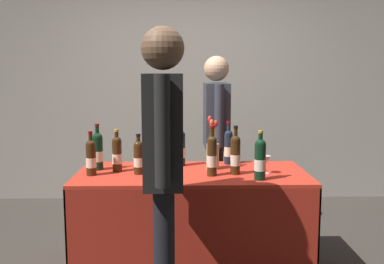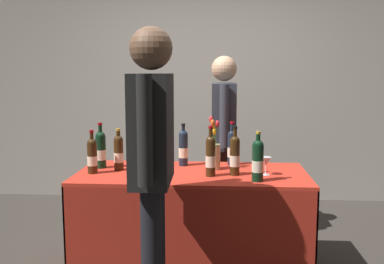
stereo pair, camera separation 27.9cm
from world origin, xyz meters
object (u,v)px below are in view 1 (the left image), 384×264
Objects in this scene: featured_wine_bottle at (117,153)px; taster_foreground_right at (164,150)px; display_bottle_0 at (91,157)px; flower_vase at (213,152)px; wine_glass_near_vendor at (265,161)px; vendor_presenter at (216,128)px; tasting_table at (192,202)px.

taster_foreground_right is (0.38, -0.78, 0.16)m from featured_wine_bottle.
flower_vase is at bearing 12.13° from display_bottle_0.
flower_vase is 0.23× the size of taster_foreground_right.
display_bottle_0 reaches higher than wine_glass_near_vendor.
vendor_presenter is (0.96, 0.85, 0.10)m from display_bottle_0.
flower_vase is 0.25× the size of vendor_presenter.
wine_glass_near_vendor is 1.01m from taster_foreground_right.
featured_wine_bottle is 0.21m from display_bottle_0.
tasting_table is 1.04× the size of vendor_presenter.
wine_glass_near_vendor is 0.89m from vendor_presenter.
wine_glass_near_vendor is (1.26, 0.03, -0.04)m from display_bottle_0.
featured_wine_bottle is at bearing 176.42° from tasting_table.
featured_wine_bottle is 0.72m from flower_vase.
tasting_table is 12.90× the size of wine_glass_near_vendor.
taster_foreground_right is at bearing -15.75° from vendor_presenter.
display_bottle_0 reaches higher than tasting_table.
vendor_presenter is (0.07, 0.66, 0.10)m from flower_vase.
flower_vase is at bearing -22.90° from taster_foreground_right.
vendor_presenter is at bearing 83.57° from flower_vase.
tasting_table is at bearing -146.23° from flower_vase.
vendor_presenter reaches higher than flower_vase.
wine_glass_near_vendor is at bearing -23.43° from flower_vase.
flower_vase is (0.16, 0.11, 0.36)m from tasting_table.
vendor_presenter is at bearing -16.58° from taster_foreground_right.
featured_wine_bottle is at bearing 35.14° from display_bottle_0.
tasting_table is 4.16× the size of flower_vase.
vendor_presenter is 1.57m from taster_foreground_right.
taster_foreground_right reaches higher than featured_wine_bottle.
tasting_table is at bearing -3.58° from featured_wine_bottle.
flower_vase reaches higher than tasting_table.
vendor_presenter is (-0.30, 0.83, 0.14)m from wine_glass_near_vendor.
wine_glass_near_vendor is 0.32× the size of flower_vase.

